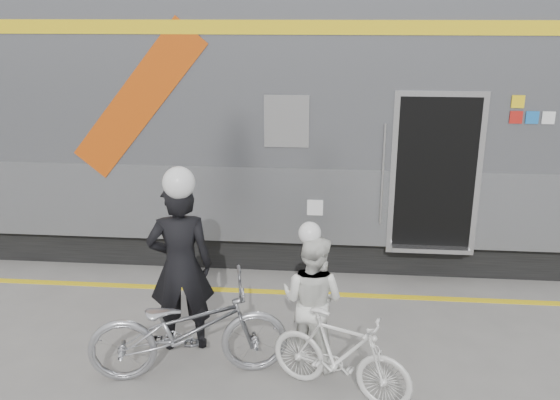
# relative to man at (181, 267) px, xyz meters

# --- Properties ---
(ground) EXTENTS (90.00, 90.00, 0.00)m
(ground) POSITION_rel_man_xyz_m (1.24, -0.74, -0.98)
(ground) COLOR slate
(ground) RESTS_ON ground
(train) EXTENTS (24.00, 3.17, 4.10)m
(train) POSITION_rel_man_xyz_m (0.81, 3.46, 1.08)
(train) COLOR black
(train) RESTS_ON ground
(safety_strip) EXTENTS (24.00, 0.12, 0.01)m
(safety_strip) POSITION_rel_man_xyz_m (1.24, 1.41, -0.97)
(safety_strip) COLOR yellow
(safety_strip) RESTS_ON ground
(man) EXTENTS (0.80, 0.61, 1.95)m
(man) POSITION_rel_man_xyz_m (0.00, 0.00, 0.00)
(man) COLOR black
(man) RESTS_ON ground
(bicycle_left) EXTENTS (2.16, 1.15, 1.08)m
(bicycle_left) POSITION_rel_man_xyz_m (0.20, -0.55, -0.44)
(bicycle_left) COLOR #9B9DA3
(bicycle_left) RESTS_ON ground
(woman) EXTENTS (0.88, 0.80, 1.47)m
(woman) POSITION_rel_man_xyz_m (1.46, -0.19, -0.24)
(woman) COLOR white
(woman) RESTS_ON ground
(bicycle_right) EXTENTS (1.53, 0.98, 0.89)m
(bicycle_right) POSITION_rel_man_xyz_m (1.76, -0.74, -0.53)
(bicycle_right) COLOR silver
(bicycle_right) RESTS_ON ground
(helmet_man) EXTENTS (0.34, 0.34, 0.34)m
(helmet_man) POSITION_rel_man_xyz_m (0.00, 0.00, 1.15)
(helmet_man) COLOR white
(helmet_man) RESTS_ON man
(helmet_woman) EXTENTS (0.24, 0.24, 0.24)m
(helmet_woman) POSITION_rel_man_xyz_m (1.46, -0.19, 0.61)
(helmet_woman) COLOR white
(helmet_woman) RESTS_ON woman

